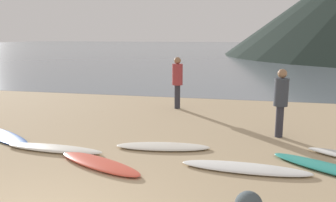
# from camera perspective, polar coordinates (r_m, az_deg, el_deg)

# --- Properties ---
(ground_plane) EXTENTS (120.00, 120.00, 0.20)m
(ground_plane) POSITION_cam_1_polar(r_m,az_deg,el_deg) (13.67, 0.98, -0.06)
(ground_plane) COLOR tan
(ground_plane) RESTS_ON ground
(ocean_water) EXTENTS (140.00, 100.00, 0.01)m
(ocean_water) POSITION_cam_1_polar(r_m,az_deg,el_deg) (63.57, 10.26, 8.45)
(ocean_water) COLOR slate
(ocean_water) RESTS_ON ground
(surfboard_1) EXTENTS (2.37, 1.70, 0.06)m
(surfboard_1) POSITION_cam_1_polar(r_m,az_deg,el_deg) (9.54, -25.26, -5.15)
(surfboard_1) COLOR #1E479E
(surfboard_1) RESTS_ON ground
(surfboard_2) EXTENTS (2.31, 0.57, 0.10)m
(surfboard_2) POSITION_cam_1_polar(r_m,az_deg,el_deg) (8.05, -18.07, -7.36)
(surfboard_2) COLOR silver
(surfboard_2) RESTS_ON ground
(surfboard_3) EXTENTS (2.13, 1.36, 0.09)m
(surfboard_3) POSITION_cam_1_polar(r_m,az_deg,el_deg) (6.95, -11.18, -9.93)
(surfboard_3) COLOR #D84C38
(surfboard_3) RESTS_ON ground
(surfboard_4) EXTENTS (2.14, 0.87, 0.08)m
(surfboard_4) POSITION_cam_1_polar(r_m,az_deg,el_deg) (7.80, -0.84, -7.42)
(surfboard_4) COLOR silver
(surfboard_4) RESTS_ON ground
(surfboard_5) EXTENTS (2.41, 0.66, 0.09)m
(surfboard_5) POSITION_cam_1_polar(r_m,az_deg,el_deg) (6.76, 12.49, -10.62)
(surfboard_5) COLOR white
(surfboard_5) RESTS_ON ground
(surfboard_6) EXTENTS (2.30, 1.77, 0.10)m
(surfboard_6) POSITION_cam_1_polar(r_m,az_deg,el_deg) (7.21, 25.51, -10.05)
(surfboard_6) COLOR teal
(surfboard_6) RESTS_ON ground
(person_0) EXTENTS (0.35, 0.35, 1.74)m
(person_0) POSITION_cam_1_polar(r_m,az_deg,el_deg) (11.75, 1.54, 3.70)
(person_0) COLOR #2D2D38
(person_0) RESTS_ON ground
(person_1) EXTENTS (0.34, 0.34, 1.68)m
(person_1) POSITION_cam_1_polar(r_m,az_deg,el_deg) (8.86, 17.93, 0.57)
(person_1) COLOR #2D2D38
(person_1) RESTS_ON ground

